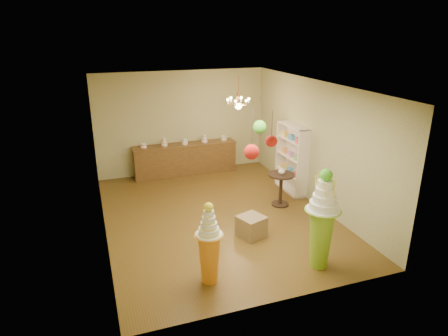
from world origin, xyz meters
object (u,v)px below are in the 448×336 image
object	(u,v)px
pedestal_green	(322,226)
pedestal_orange	(209,251)
round_table	(281,185)
sideboard	(185,159)

from	to	relation	value
pedestal_green	pedestal_orange	xyz separation A→B (m)	(-2.03, 0.22, -0.22)
pedestal_green	pedestal_orange	size ratio (longest dim) A/B	1.28
round_table	pedestal_orange	bearing A→B (deg)	-136.87
pedestal_orange	round_table	distance (m)	3.53
pedestal_green	pedestal_orange	distance (m)	2.05
round_table	pedestal_green	bearing A→B (deg)	-101.82
pedestal_green	sideboard	distance (m)	5.67
pedestal_green	sideboard	xyz separation A→B (m)	(-1.11, 5.55, -0.34)
pedestal_orange	round_table	size ratio (longest dim) A/B	1.82
pedestal_green	pedestal_orange	world-z (taller)	pedestal_green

